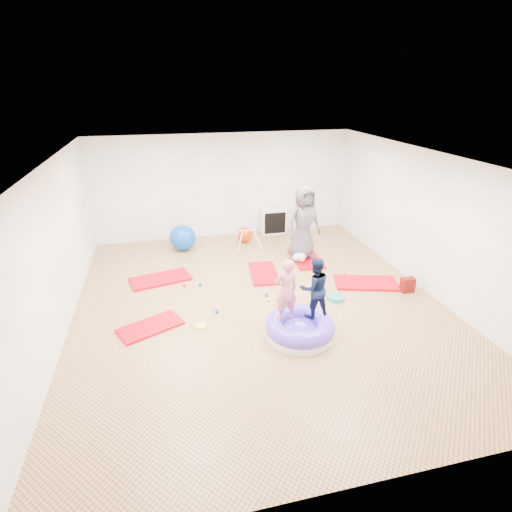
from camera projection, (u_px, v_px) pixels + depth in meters
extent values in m
cube|color=tan|center=(260.00, 304.00, 7.85)|extent=(7.00, 8.00, 0.01)
cube|color=white|center=(260.00, 160.00, 6.73)|extent=(7.00, 8.00, 0.01)
cube|color=white|center=(224.00, 186.00, 10.85)|extent=(7.00, 0.01, 2.80)
cube|color=white|center=(363.00, 387.00, 3.73)|extent=(7.00, 0.01, 2.80)
cube|color=white|center=(53.00, 255.00, 6.54)|extent=(0.01, 8.00, 2.80)
cube|color=white|center=(428.00, 223.00, 8.04)|extent=(0.01, 8.00, 2.80)
cube|color=red|center=(150.00, 327.00, 7.08)|extent=(1.22, 0.96, 0.05)
cube|color=red|center=(160.00, 279.00, 8.78)|extent=(1.39, 0.91, 0.05)
cube|color=red|center=(264.00, 273.00, 9.05)|extent=(0.71, 1.22, 0.05)
cube|color=red|center=(366.00, 283.00, 8.61)|extent=(1.45, 1.00, 0.05)
cube|color=red|center=(306.00, 258.00, 9.81)|extent=(0.71, 1.30, 0.05)
cylinder|color=white|center=(300.00, 332.00, 6.85)|extent=(1.16, 1.16, 0.13)
torus|color=#5A3ADB|center=(300.00, 326.00, 6.80)|extent=(1.20, 1.20, 0.32)
ellipsoid|color=#5A3ADB|center=(300.00, 330.00, 6.83)|extent=(0.64, 0.64, 0.29)
imported|color=#D16884|center=(286.00, 288.00, 6.56)|extent=(0.44, 0.32, 1.12)
imported|color=black|center=(315.00, 285.00, 6.67)|extent=(0.54, 0.43, 1.08)
imported|color=#49484F|center=(304.00, 222.00, 9.50)|extent=(0.97, 0.74, 1.77)
ellipsoid|color=#B1CEFF|center=(299.00, 257.00, 9.57)|extent=(0.35, 0.22, 0.20)
sphere|color=tan|center=(302.00, 259.00, 9.42)|extent=(0.16, 0.16, 0.16)
sphere|color=#0C43A3|center=(217.00, 311.00, 7.53)|extent=(0.07, 0.07, 0.07)
sphere|color=#0C43A3|center=(267.00, 295.00, 8.11)|extent=(0.07, 0.07, 0.07)
sphere|color=red|center=(344.00, 274.00, 8.97)|extent=(0.07, 0.07, 0.07)
sphere|color=red|center=(184.00, 285.00, 8.50)|extent=(0.07, 0.07, 0.07)
sphere|color=yellow|center=(268.00, 300.00, 7.92)|extent=(0.07, 0.07, 0.07)
sphere|color=yellow|center=(277.00, 305.00, 7.75)|extent=(0.07, 0.07, 0.07)
sphere|color=#177A30|center=(326.00, 339.00, 6.72)|extent=(0.07, 0.07, 0.07)
sphere|color=#0C43A3|center=(200.00, 284.00, 8.52)|extent=(0.07, 0.07, 0.07)
sphere|color=#0C43A3|center=(183.00, 238.00, 10.23)|extent=(0.68, 0.68, 0.68)
sphere|color=#ED3202|center=(245.00, 235.00, 10.81)|extent=(0.41, 0.41, 0.41)
cylinder|color=silver|center=(240.00, 242.00, 10.12)|extent=(0.19, 0.20, 0.51)
cylinder|color=silver|center=(237.00, 236.00, 10.51)|extent=(0.19, 0.20, 0.51)
cylinder|color=silver|center=(258.00, 241.00, 10.22)|extent=(0.19, 0.20, 0.51)
cylinder|color=silver|center=(254.00, 235.00, 10.61)|extent=(0.19, 0.20, 0.51)
cylinder|color=silver|center=(247.00, 230.00, 10.28)|extent=(0.49, 0.03, 0.03)
sphere|color=red|center=(238.00, 231.00, 10.23)|extent=(0.06, 0.06, 0.06)
sphere|color=#0C43A3|center=(257.00, 230.00, 10.33)|extent=(0.06, 0.06, 0.06)
cube|color=silver|center=(273.00, 221.00, 11.38)|extent=(0.71, 0.34, 0.71)
cube|color=black|center=(275.00, 223.00, 11.24)|extent=(0.61, 0.02, 0.61)
cube|color=silver|center=(274.00, 222.00, 11.34)|extent=(0.02, 0.24, 0.62)
cube|color=silver|center=(274.00, 222.00, 11.34)|extent=(0.62, 0.24, 0.02)
cylinder|color=teal|center=(336.00, 297.00, 8.00)|extent=(0.35, 0.35, 0.08)
cube|color=#AA140C|center=(408.00, 285.00, 8.25)|extent=(0.27, 0.17, 0.31)
cylinder|color=yellow|center=(201.00, 326.00, 7.11)|extent=(0.21, 0.21, 0.03)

